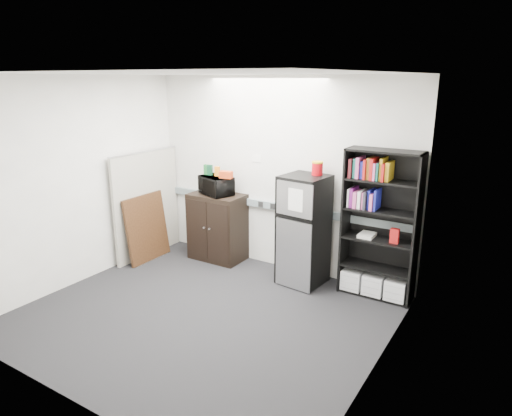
# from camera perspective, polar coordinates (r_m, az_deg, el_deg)

# --- Properties ---
(floor) EXTENTS (4.00, 4.00, 0.00)m
(floor) POSITION_cam_1_polar(r_m,az_deg,el_deg) (5.48, -6.59, -13.12)
(floor) COLOR black
(floor) RESTS_ON ground
(wall_back) EXTENTS (4.00, 0.02, 2.70)m
(wall_back) POSITION_cam_1_polar(r_m,az_deg,el_deg) (6.39, 2.79, 4.15)
(wall_back) COLOR silver
(wall_back) RESTS_ON floor
(wall_right) EXTENTS (0.02, 3.50, 2.70)m
(wall_right) POSITION_cam_1_polar(r_m,az_deg,el_deg) (4.07, 15.50, -3.33)
(wall_right) COLOR silver
(wall_right) RESTS_ON floor
(wall_left) EXTENTS (0.02, 3.50, 2.70)m
(wall_left) POSITION_cam_1_polar(r_m,az_deg,el_deg) (6.39, -21.25, 3.08)
(wall_left) COLOR silver
(wall_left) RESTS_ON floor
(ceiling) EXTENTS (4.00, 3.50, 0.02)m
(ceiling) POSITION_cam_1_polar(r_m,az_deg,el_deg) (4.80, -7.65, 16.36)
(ceiling) COLOR white
(ceiling) RESTS_ON wall_back
(electrical_raceway) EXTENTS (3.92, 0.05, 0.10)m
(electrical_raceway) POSITION_cam_1_polar(r_m,az_deg,el_deg) (6.47, 2.60, 0.20)
(electrical_raceway) COLOR slate
(electrical_raceway) RESTS_ON wall_back
(wall_note) EXTENTS (0.14, 0.00, 0.10)m
(wall_note) POSITION_cam_1_polar(r_m,az_deg,el_deg) (6.52, 0.08, 6.20)
(wall_note) COLOR white
(wall_note) RESTS_ON wall_back
(bookshelf) EXTENTS (0.90, 0.34, 1.85)m
(bookshelf) POSITION_cam_1_polar(r_m,az_deg,el_deg) (5.76, 15.22, -2.22)
(bookshelf) COLOR black
(bookshelf) RESTS_ON floor
(cubicle_partition) EXTENTS (0.06, 1.30, 1.62)m
(cubicle_partition) POSITION_cam_1_polar(r_m,az_deg,el_deg) (7.12, -13.46, 0.51)
(cubicle_partition) COLOR gray
(cubicle_partition) RESTS_ON floor
(cabinet) EXTENTS (0.80, 0.53, 1.01)m
(cabinet) POSITION_cam_1_polar(r_m,az_deg,el_deg) (6.87, -4.83, -2.35)
(cabinet) COLOR black
(cabinet) RESTS_ON floor
(microwave) EXTENTS (0.57, 0.47, 0.27)m
(microwave) POSITION_cam_1_polar(r_m,az_deg,el_deg) (6.69, -5.04, 2.82)
(microwave) COLOR black
(microwave) RESTS_ON cabinet
(snack_box_a) EXTENTS (0.07, 0.05, 0.15)m
(snack_box_a) POSITION_cam_1_polar(r_m,az_deg,el_deg) (6.79, -6.21, 4.79)
(snack_box_a) COLOR #1A5D27
(snack_box_a) RESTS_ON microwave
(snack_box_b) EXTENTS (0.08, 0.06, 0.15)m
(snack_box_b) POSITION_cam_1_polar(r_m,az_deg,el_deg) (6.75, -5.78, 4.74)
(snack_box_b) COLOR #0C3720
(snack_box_b) RESTS_ON microwave
(snack_box_c) EXTENTS (0.08, 0.06, 0.14)m
(snack_box_c) POSITION_cam_1_polar(r_m,az_deg,el_deg) (6.67, -4.87, 4.59)
(snack_box_c) COLOR orange
(snack_box_c) RESTS_ON microwave
(snack_bag) EXTENTS (0.20, 0.13, 0.10)m
(snack_bag) POSITION_cam_1_polar(r_m,az_deg,el_deg) (6.52, -3.77, 4.18)
(snack_bag) COLOR #C23A13
(snack_bag) RESTS_ON microwave
(refrigerator) EXTENTS (0.60, 0.63, 1.46)m
(refrigerator) POSITION_cam_1_polar(r_m,az_deg,el_deg) (6.01, 5.93, -2.80)
(refrigerator) COLOR black
(refrigerator) RESTS_ON floor
(coffee_can) EXTENTS (0.15, 0.15, 0.20)m
(coffee_can) POSITION_cam_1_polar(r_m,az_deg,el_deg) (5.87, 7.68, 5.05)
(coffee_can) COLOR #B1080F
(coffee_can) RESTS_ON refrigerator
(framed_poster) EXTENTS (0.17, 0.77, 0.99)m
(framed_poster) POSITION_cam_1_polar(r_m,az_deg,el_deg) (7.01, -13.48, -2.43)
(framed_poster) COLOR black
(framed_poster) RESTS_ON floor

